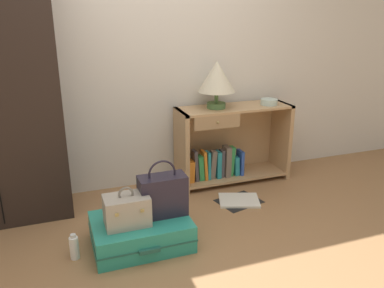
# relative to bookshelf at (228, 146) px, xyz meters

# --- Properties ---
(ground_plane) EXTENTS (9.00, 9.00, 0.00)m
(ground_plane) POSITION_rel_bookshelf_xyz_m (-0.81, -1.26, -0.35)
(ground_plane) COLOR #9E7047
(back_wall) EXTENTS (6.40, 0.10, 2.60)m
(back_wall) POSITION_rel_bookshelf_xyz_m (-0.81, 0.24, 0.95)
(back_wall) COLOR silver
(back_wall) RESTS_ON ground_plane
(bookshelf) EXTENTS (1.09, 0.37, 0.74)m
(bookshelf) POSITION_rel_bookshelf_xyz_m (0.00, 0.00, 0.00)
(bookshelf) COLOR tan
(bookshelf) RESTS_ON ground_plane
(table_lamp) EXTENTS (0.34, 0.34, 0.43)m
(table_lamp) POSITION_rel_bookshelf_xyz_m (-0.14, -0.01, 0.67)
(table_lamp) COLOR #4C7542
(table_lamp) RESTS_ON bookshelf
(bowl) EXTENTS (0.16, 0.16, 0.05)m
(bowl) POSITION_rel_bookshelf_xyz_m (0.39, -0.06, 0.41)
(bowl) COLOR silver
(bowl) RESTS_ON bookshelf
(suitcase_large) EXTENTS (0.68, 0.51, 0.20)m
(suitcase_large) POSITION_rel_bookshelf_xyz_m (-1.06, -0.83, -0.25)
(suitcase_large) COLOR teal
(suitcase_large) RESTS_ON ground_plane
(train_case) EXTENTS (0.30, 0.21, 0.28)m
(train_case) POSITION_rel_bookshelf_xyz_m (-1.15, -0.87, -0.04)
(train_case) COLOR #A89E8E
(train_case) RESTS_ON suitcase_large
(handbag) EXTENTS (0.34, 0.16, 0.41)m
(handbag) POSITION_rel_bookshelf_xyz_m (-0.89, -0.82, 0.00)
(handbag) COLOR #231E2D
(handbag) RESTS_ON suitcase_large
(bottle) EXTENTS (0.06, 0.06, 0.18)m
(bottle) POSITION_rel_bookshelf_xyz_m (-1.52, -0.85, -0.27)
(bottle) COLOR white
(bottle) RESTS_ON ground_plane
(open_book_on_floor) EXTENTS (0.42, 0.37, 0.02)m
(open_book_on_floor) POSITION_rel_bookshelf_xyz_m (-0.10, -0.47, -0.35)
(open_book_on_floor) COLOR white
(open_book_on_floor) RESTS_ON ground_plane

